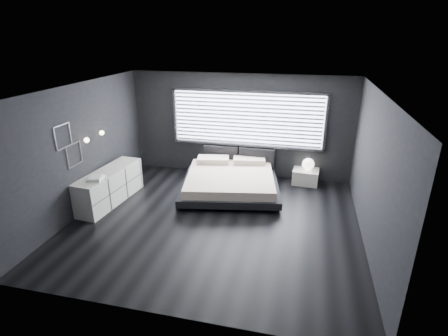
# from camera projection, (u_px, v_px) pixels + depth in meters

# --- Properties ---
(room) EXTENTS (6.04, 6.00, 2.80)m
(room) POSITION_uv_depth(u_px,v_px,m) (214.00, 160.00, 6.99)
(room) COLOR black
(room) RESTS_ON ground
(window) EXTENTS (4.14, 0.09, 1.52)m
(window) POSITION_uv_depth(u_px,v_px,m) (247.00, 119.00, 9.32)
(window) COLOR white
(window) RESTS_ON ground
(headboard) EXTENTS (1.96, 0.16, 0.52)m
(headboard) POSITION_uv_depth(u_px,v_px,m) (239.00, 156.00, 9.69)
(headboard) COLOR black
(headboard) RESTS_ON ground
(sconce_near) EXTENTS (0.18, 0.11, 0.11)m
(sconce_near) POSITION_uv_depth(u_px,v_px,m) (87.00, 140.00, 7.58)
(sconce_near) COLOR silver
(sconce_near) RESTS_ON ground
(sconce_far) EXTENTS (0.18, 0.11, 0.11)m
(sconce_far) POSITION_uv_depth(u_px,v_px,m) (102.00, 133.00, 8.12)
(sconce_far) COLOR silver
(sconce_far) RESTS_ON ground
(wall_art_upper) EXTENTS (0.01, 0.48, 0.48)m
(wall_art_upper) POSITION_uv_depth(u_px,v_px,m) (63.00, 136.00, 6.96)
(wall_art_upper) COLOR #47474C
(wall_art_upper) RESTS_ON ground
(wall_art_lower) EXTENTS (0.01, 0.48, 0.48)m
(wall_art_lower) POSITION_uv_depth(u_px,v_px,m) (74.00, 155.00, 7.36)
(wall_art_lower) COLOR #47474C
(wall_art_lower) RESTS_ON ground
(bed) EXTENTS (2.76, 2.67, 0.62)m
(bed) POSITION_uv_depth(u_px,v_px,m) (230.00, 180.00, 8.82)
(bed) COLOR black
(bed) RESTS_ON ground
(nightstand) EXTENTS (0.70, 0.60, 0.39)m
(nightstand) POSITION_uv_depth(u_px,v_px,m) (305.00, 176.00, 9.31)
(nightstand) COLOR silver
(nightstand) RESTS_ON ground
(orb_lamp) EXTENTS (0.31, 0.31, 0.31)m
(orb_lamp) POSITION_uv_depth(u_px,v_px,m) (308.00, 164.00, 9.19)
(orb_lamp) COLOR white
(orb_lamp) RESTS_ON nightstand
(dresser) EXTENTS (0.74, 2.02, 0.79)m
(dresser) POSITION_uv_depth(u_px,v_px,m) (110.00, 186.00, 8.23)
(dresser) COLOR silver
(dresser) RESTS_ON ground
(book_stack) EXTENTS (0.35, 0.42, 0.08)m
(book_stack) POSITION_uv_depth(u_px,v_px,m) (96.00, 178.00, 7.59)
(book_stack) COLOR silver
(book_stack) RESTS_ON dresser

